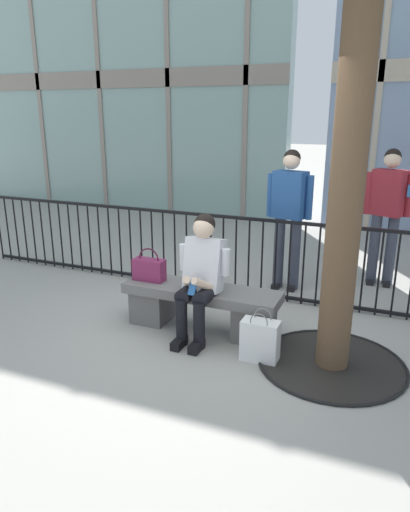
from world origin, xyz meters
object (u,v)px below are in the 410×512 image
bystander_further_back (387,207)px  handbag_on_bench (149,269)px  seated_person_with_phone (201,273)px  stone_bench (201,304)px  bystander_at_railing (289,209)px  shopping_bag (260,340)px

bystander_further_back → handbag_on_bench: bearing=-135.6°
seated_person_with_phone → handbag_on_bench: seated_person_with_phone is taller
stone_bench → handbag_on_bench: 0.65m
handbag_on_bench → bystander_at_railing: 1.92m
handbag_on_bench → bystander_further_back: size_ratio=0.20×
shopping_bag → bystander_at_railing: (-0.22, 1.88, 0.81)m
seated_person_with_phone → bystander_at_railing: bystander_at_railing is taller
handbag_on_bench → bystander_at_railing: bearing=54.3°
bystander_further_back → seated_person_with_phone: bearing=-124.4°
seated_person_with_phone → shopping_bag: bearing=-20.3°
shopping_bag → bystander_further_back: bystander_further_back is taller
seated_person_with_phone → stone_bench: bearing=112.1°
seated_person_with_phone → bystander_further_back: (1.54, 2.25, 0.35)m
bystander_at_railing → shopping_bag: bearing=-83.4°
seated_person_with_phone → bystander_at_railing: (0.46, 1.63, 0.35)m
shopping_bag → bystander_further_back: (0.87, 2.50, 0.81)m
handbag_on_bench → stone_bench: bearing=1.0°
seated_person_with_phone → bystander_at_railing: size_ratio=0.71×
stone_bench → bystander_at_railing: bearing=71.3°
stone_bench → bystander_at_railing: 1.75m
stone_bench → seated_person_with_phone: (0.05, -0.13, 0.38)m
handbag_on_bench → shopping_bag: bearing=-15.8°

